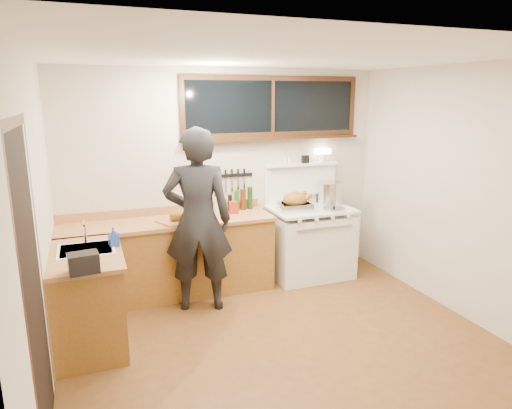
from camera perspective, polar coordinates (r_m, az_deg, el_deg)
name	(u,v)px	position (r m, az deg, el deg)	size (l,w,h in m)	color
ground_plane	(282,342)	(4.55, 3.32, -16.83)	(4.00, 3.50, 0.02)	#583417
room_shell	(285,170)	(3.98, 3.64, 4.27)	(4.10, 3.60, 2.65)	beige
counter_back	(169,257)	(5.42, -10.79, -6.52)	(2.44, 0.64, 1.00)	brown
counter_left	(88,298)	(4.59, -20.24, -10.95)	(0.64, 1.09, 0.90)	brown
sink_unit	(87,255)	(4.52, -20.41, -5.96)	(0.50, 0.45, 0.37)	white
vintage_stove	(310,240)	(5.92, 6.74, -4.47)	(1.02, 0.74, 1.60)	white
back_window	(273,114)	(5.75, 2.13, 11.27)	(2.32, 0.13, 0.77)	black
left_doorway	(34,288)	(3.28, -25.98, -9.39)	(0.02, 1.04, 2.17)	black
knife_strip	(233,176)	(5.66, -2.83, 3.57)	(0.46, 0.03, 0.28)	black
man	(198,221)	(4.88, -7.27, -2.01)	(0.82, 0.64, 1.98)	black
soap_bottle	(114,237)	(4.49, -17.37, -3.88)	(0.10, 0.10, 0.19)	#223DAC
toaster	(84,263)	(3.93, -20.76, -6.84)	(0.25, 0.19, 0.16)	black
cutting_board	(180,217)	(5.20, -9.52, -1.53)	(0.53, 0.47, 0.14)	#A87043
roast_turkey	(295,203)	(5.61, 4.93, 0.21)	(0.44, 0.33, 0.24)	silver
stockpot	(330,193)	(5.99, 9.28, 1.39)	(0.40, 0.40, 0.29)	silver
saucepan	(312,197)	(6.11, 7.03, 0.90)	(0.19, 0.30, 0.13)	silver
pot_lid	(334,209)	(5.74, 9.72, -0.54)	(0.32, 0.32, 0.04)	silver
coffee_tin	(234,208)	(5.48, -2.81, -0.38)	(0.11, 0.09, 0.15)	maroon
pitcher	(218,205)	(5.53, -4.78, -0.07)	(0.12, 0.12, 0.19)	white
bottle_cluster	(236,201)	(5.62, -2.48, 0.48)	(0.49, 0.07, 0.28)	black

